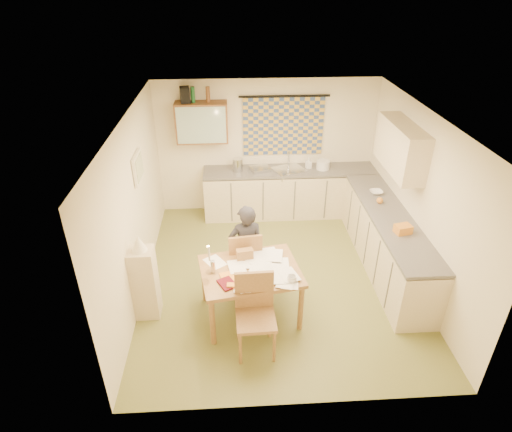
{
  "coord_description": "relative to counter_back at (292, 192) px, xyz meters",
  "views": [
    {
      "loc": [
        -0.65,
        -5.23,
        4.1
      ],
      "look_at": [
        -0.32,
        0.2,
        0.97
      ],
      "focal_mm": 30.0,
      "sensor_mm": 36.0,
      "label": 1
    }
  ],
  "objects": [
    {
      "name": "person",
      "position": [
        -0.96,
        -2.18,
        0.23
      ],
      "size": [
        0.6,
        0.47,
        1.37
      ],
      "primitive_type": "imported",
      "rotation": [
        0.0,
        0.0,
        3.29
      ],
      "color": "black",
      "rests_on": "floor"
    },
    {
      "name": "floor",
      "position": [
        -0.48,
        -1.95,
        -0.46
      ],
      "size": [
        4.0,
        4.5,
        0.02
      ],
      "primitive_type": "cube",
      "color": "olive",
      "rests_on": "ground"
    },
    {
      "name": "magazine",
      "position": [
        -1.31,
        -3.08,
        0.31
      ],
      "size": [
        0.38,
        0.39,
        0.02
      ],
      "primitive_type": "imported",
      "rotation": [
        0.0,
        0.0,
        0.48
      ],
      "color": "maroon",
      "rests_on": "dining_table"
    },
    {
      "name": "kettle",
      "position": [
        -1.02,
        0.0,
        0.59
      ],
      "size": [
        0.23,
        0.23,
        0.24
      ],
      "primitive_type": "cylinder",
      "rotation": [
        0.0,
        0.0,
        0.3
      ],
      "color": "silver",
      "rests_on": "counter_back"
    },
    {
      "name": "chair_near",
      "position": [
        -0.9,
        -3.38,
        -0.13
      ],
      "size": [
        0.48,
        0.48,
        1.04
      ],
      "rotation": [
        0.0,
        0.0,
        0.03
      ],
      "color": "brown",
      "rests_on": "floor"
    },
    {
      "name": "bowl",
      "position": [
        1.22,
        -1.05,
        0.49
      ],
      "size": [
        0.23,
        0.23,
        0.05
      ],
      "primitive_type": "imported",
      "rotation": [
        0.0,
        0.0,
        0.05
      ],
      "color": "white",
      "rests_on": "counter_right"
    },
    {
      "name": "orange_bag",
      "position": [
        1.22,
        -2.26,
        0.53
      ],
      "size": [
        0.25,
        0.2,
        0.12
      ],
      "primitive_type": "cube",
      "rotation": [
        0.0,
        0.0,
        0.22
      ],
      "color": "orange",
      "rests_on": "counter_right"
    },
    {
      "name": "dining_table",
      "position": [
        -0.93,
        -2.75,
        -0.07
      ],
      "size": [
        1.4,
        1.15,
        0.75
      ],
      "rotation": [
        0.0,
        0.0,
        0.17
      ],
      "color": "brown",
      "rests_on": "floor"
    },
    {
      "name": "print_canvas",
      "position": [
        -2.42,
        -1.55,
        1.25
      ],
      "size": [
        0.01,
        0.42,
        0.32
      ],
      "primitive_type": "cube",
      "color": "beige",
      "rests_on": "wall_left"
    },
    {
      "name": "shelf_stand",
      "position": [
        -2.32,
        -2.66,
        0.07
      ],
      "size": [
        0.32,
        0.3,
        1.05
      ],
      "primitive_type": "cube",
      "color": "beige",
      "rests_on": "floor"
    },
    {
      "name": "orange_box",
      "position": [
        -1.17,
        -3.09,
        0.32
      ],
      "size": [
        0.13,
        0.09,
        0.04
      ],
      "primitive_type": "cube",
      "rotation": [
        0.0,
        0.0,
        -0.07
      ],
      "color": "orange",
      "rests_on": "dining_table"
    },
    {
      "name": "curtain_rod",
      "position": [
        -0.18,
        0.25,
        1.75
      ],
      "size": [
        1.6,
        0.04,
        0.04
      ],
      "primitive_type": "cylinder",
      "rotation": [
        0.0,
        1.57,
        0.0
      ],
      "color": "black",
      "rests_on": "wall_back"
    },
    {
      "name": "sink",
      "position": [
        -0.08,
        0.0,
        0.43
      ],
      "size": [
        0.68,
        0.62,
        0.1
      ],
      "primitive_type": "cube",
      "rotation": [
        0.0,
        0.0,
        0.38
      ],
      "color": "silver",
      "rests_on": "counter_back"
    },
    {
      "name": "tap",
      "position": [
        -0.06,
        0.18,
        0.61
      ],
      "size": [
        0.03,
        0.03,
        0.28
      ],
      "primitive_type": "cylinder",
      "rotation": [
        0.0,
        0.0,
        0.03
      ],
      "color": "silver",
      "rests_on": "counter_back"
    },
    {
      "name": "book",
      "position": [
        -1.31,
        -2.94,
        0.31
      ],
      "size": [
        0.28,
        0.32,
        0.02
      ],
      "primitive_type": "imported",
      "rotation": [
        0.0,
        0.0,
        0.24
      ],
      "color": "orange",
      "rests_on": "dining_table"
    },
    {
      "name": "wall_cabinet_glass",
      "position": [
        -1.63,
        -0.04,
        1.35
      ],
      "size": [
        0.84,
        0.02,
        0.64
      ],
      "primitive_type": "cube",
      "color": "#99B2A5",
      "rests_on": "wall_back"
    },
    {
      "name": "letter_rack",
      "position": [
        -0.99,
        -2.53,
        0.38
      ],
      "size": [
        0.23,
        0.13,
        0.16
      ],
      "primitive_type": "cube",
      "rotation": [
        0.0,
        0.0,
        0.15
      ],
      "color": "brown",
      "rests_on": "dining_table"
    },
    {
      "name": "fruit_orange",
      "position": [
        1.17,
        -1.39,
        0.52
      ],
      "size": [
        0.1,
        0.1,
        0.1
      ],
      "primitive_type": "sphere",
      "color": "orange",
      "rests_on": "counter_right"
    },
    {
      "name": "counter_right",
      "position": [
        1.22,
        -1.77,
        -0.0
      ],
      "size": [
        0.62,
        2.95,
        0.92
      ],
      "color": "beige",
      "rests_on": "floor"
    },
    {
      "name": "counter_back",
      "position": [
        0.0,
        0.0,
        0.0
      ],
      "size": [
        3.3,
        0.62,
        0.92
      ],
      "color": "beige",
      "rests_on": "floor"
    },
    {
      "name": "upper_cabinet_right",
      "position": [
        1.35,
        -1.4,
        1.4
      ],
      "size": [
        0.34,
        1.3,
        0.7
      ],
      "primitive_type": "cube",
      "color": "beige",
      "rests_on": "wall_right"
    },
    {
      "name": "bottle_green",
      "position": [
        -1.75,
        0.13,
        1.83
      ],
      "size": [
        0.09,
        0.09,
        0.26
      ],
      "primitive_type": "cylinder",
      "rotation": [
        0.0,
        0.0,
        0.31
      ],
      "color": "#195926",
      "rests_on": "wall_cabinet"
    },
    {
      "name": "wall_back",
      "position": [
        -0.48,
        0.31,
        0.8
      ],
      "size": [
        4.0,
        0.02,
        2.5
      ],
      "primitive_type": "cube",
      "color": "#F2E5C1",
      "rests_on": "floor"
    },
    {
      "name": "wall_left",
      "position": [
        -2.49,
        -1.95,
        0.8
      ],
      "size": [
        0.02,
        4.5,
        2.5
      ],
      "primitive_type": "cube",
      "color": "#F2E5C1",
      "rests_on": "floor"
    },
    {
      "name": "ceiling",
      "position": [
        -0.48,
        -1.95,
        2.06
      ],
      "size": [
        4.0,
        4.5,
        0.02
      ],
      "primitive_type": "cube",
      "color": "white",
      "rests_on": "floor"
    },
    {
      "name": "eyeglasses",
      "position": [
        -0.75,
        -3.01,
        0.31
      ],
      "size": [
        0.14,
        0.07,
        0.02
      ],
      "primitive_type": "cube",
      "rotation": [
        0.0,
        0.0,
        0.21
      ],
      "color": "black",
      "rests_on": "dining_table"
    },
    {
      "name": "dish_rack",
      "position": [
        -0.61,
        0.0,
        0.5
      ],
      "size": [
        0.42,
        0.39,
        0.06
      ],
      "primitive_type": "cube",
      "rotation": [
        0.0,
        0.0,
        0.31
      ],
      "color": "silver",
      "rests_on": "counter_back"
    },
    {
      "name": "chair_far",
      "position": [
        -1.0,
        -2.19,
        -0.14
      ],
      "size": [
        0.51,
        0.51,
        1.01
      ],
      "rotation": [
        0.0,
        0.0,
        3.26
      ],
      "color": "brown",
      "rests_on": "floor"
    },
    {
      "name": "mug",
      "position": [
        -0.43,
        -3.03,
        0.34
      ],
      "size": [
        0.15,
        0.15,
        0.09
      ],
      "primitive_type": "imported",
      "rotation": [
        0.0,
        0.0,
        -0.16
      ],
      "color": "white",
      "rests_on": "dining_table"
    },
    {
      "name": "window_blind",
      "position": [
        -0.18,
        0.27,
        1.2
      ],
      "size": [
        1.45,
        0.03,
        1.05
      ],
      "primitive_type": "cube",
      "color": "#334B81",
      "rests_on": "wall_back"
    },
    {
      "name": "wall_cabinet",
      "position": [
        -1.63,
        0.13,
        1.35
      ],
      "size": [
        0.9,
        0.34,
        0.7
      ],
      "primitive_type": "cube",
      "color": "brown",
      "rests_on": "wall_back"
    },
    {
      "name": "soap_bottle",
      "position": [
        0.29,
        0.05,
        0.57
      ],
      "size": [
        0.15,
        0.15,
        0.2
      ],
      "primitive_type": "imported",
      "rotation": [
        0.0,
        0.0,
        0.32
      ],
      "color": "white",
      "rests_on": "counter_back"
    },
    {
      "name": "wall_front",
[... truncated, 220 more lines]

